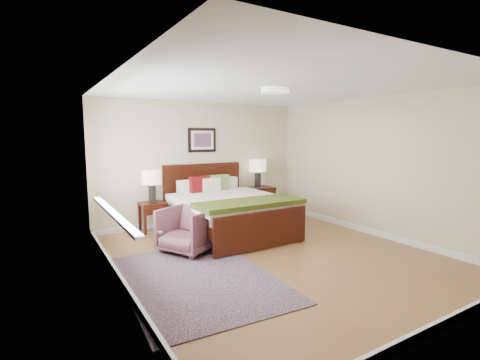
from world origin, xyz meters
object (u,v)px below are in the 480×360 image
at_px(lamp_left, 152,180).
at_px(armchair, 188,230).
at_px(lamp_right, 258,168).
at_px(nightstand_left, 153,209).
at_px(bed, 228,204).
at_px(nightstand_right, 258,199).
at_px(rug_persian, 198,278).

relative_size(lamp_left, armchair, 0.78).
bearing_deg(lamp_left, lamp_right, 0.00).
height_order(nightstand_left, armchair, armchair).
bearing_deg(armchair, bed, 90.99).
bearing_deg(nightstand_right, armchair, -147.67).
distance_m(nightstand_left, nightstand_right, 2.40).
bearing_deg(lamp_right, rug_persian, -136.13).
bearing_deg(nightstand_left, armchair, -85.43).
distance_m(bed, nightstand_left, 1.44).
bearing_deg(nightstand_right, bed, -145.50).
distance_m(nightstand_left, lamp_left, 0.56).
xyz_separation_m(lamp_left, rug_persian, (-0.19, -2.49, -0.99)).
bearing_deg(nightstand_left, rug_persian, -94.38).
distance_m(nightstand_left, armchair, 1.45).
bearing_deg(nightstand_left, bed, -36.92).
xyz_separation_m(armchair, rug_persian, (-0.30, -1.03, -0.35)).
relative_size(nightstand_right, armchair, 0.86).
distance_m(bed, armchair, 1.20).
relative_size(bed, lamp_right, 3.69).
bearing_deg(nightstand_left, lamp_left, 90.00).
bearing_deg(lamp_right, nightstand_left, -179.52).
height_order(lamp_right, armchair, lamp_right).
relative_size(armchair, rug_persian, 0.31).
height_order(nightstand_left, nightstand_right, nightstand_right).
xyz_separation_m(nightstand_left, lamp_left, (0.00, 0.02, 0.56)).
height_order(lamp_left, rug_persian, lamp_left).
bearing_deg(rug_persian, lamp_left, 88.96).
bearing_deg(nightstand_right, rug_persian, -136.27).
height_order(lamp_right, rug_persian, lamp_right).
bearing_deg(rug_persian, nightstand_right, 47.04).
relative_size(bed, nightstand_right, 3.37).
bearing_deg(lamp_left, rug_persian, -94.35).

